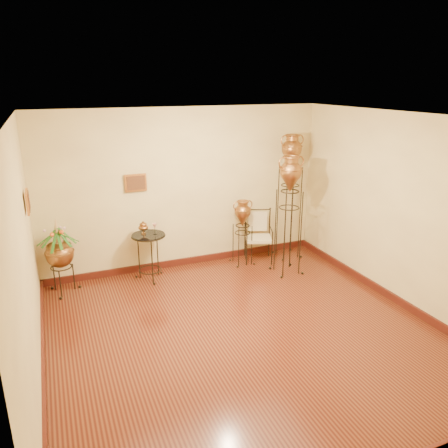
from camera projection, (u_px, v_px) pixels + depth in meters
name	position (u px, v px, depth m)	size (l,w,h in m)	color
ground	(243.00, 332.00, 5.83)	(5.00, 5.00, 0.00)	#612D17
room_shell	(245.00, 208.00, 5.29)	(5.02, 5.02, 2.81)	#F1E39B
amphora_tall	(290.00, 196.00, 8.03)	(0.54, 0.54, 2.33)	black
amphora_mid	(289.00, 215.00, 7.36)	(0.49, 0.49, 2.07)	black
amphora_short	(242.00, 232.00, 7.87)	(0.48, 0.48, 1.21)	black
planter_urn	(59.00, 251.00, 6.73)	(0.73, 0.73, 1.26)	black
armchair	(258.00, 236.00, 8.03)	(0.67, 0.65, 0.94)	black
side_table	(149.00, 256.00, 7.29)	(0.66, 0.66, 1.00)	black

